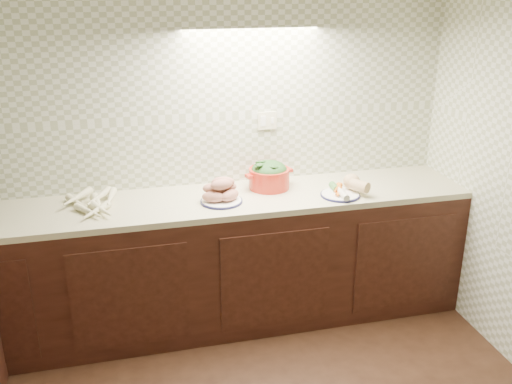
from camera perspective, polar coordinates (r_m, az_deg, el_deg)
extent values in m
cube|color=#A2A986|center=(3.78, -6.95, 6.29)|extent=(3.60, 0.05, 2.60)
cube|color=beige|center=(3.89, 1.13, 7.15)|extent=(0.13, 0.01, 0.12)
cube|color=black|center=(3.85, -5.85, -7.37)|extent=(3.60, 0.60, 0.86)
cube|color=beige|center=(3.66, -6.11, -1.15)|extent=(3.60, 0.60, 0.04)
cone|color=beige|center=(3.70, -16.89, -0.88)|extent=(0.07, 0.22, 0.06)
cone|color=beige|center=(3.54, -18.30, -2.06)|extent=(0.16, 0.24, 0.06)
cone|color=beige|center=(3.61, -15.83, -1.37)|extent=(0.13, 0.23, 0.05)
cone|color=beige|center=(3.66, -15.48, -1.04)|extent=(0.20, 0.25, 0.05)
cone|color=beige|center=(3.71, -17.14, -0.87)|extent=(0.07, 0.25, 0.06)
cone|color=beige|center=(3.64, -14.35, -0.78)|extent=(0.12, 0.24, 0.05)
cone|color=beige|center=(3.59, -16.14, -1.16)|extent=(0.07, 0.27, 0.05)
cone|color=beige|center=(3.69, -16.29, -0.59)|extent=(0.16, 0.23, 0.05)
cylinder|color=#13143E|center=(3.61, -3.47, -0.93)|extent=(0.27, 0.27, 0.01)
cylinder|color=white|center=(3.61, -3.47, -0.90)|extent=(0.25, 0.25, 0.02)
ellipsoid|color=#BB6E63|center=(3.56, -4.28, -0.49)|extent=(0.15, 0.09, 0.07)
ellipsoid|color=#BB6E63|center=(3.58, -2.63, -0.34)|extent=(0.15, 0.09, 0.07)
ellipsoid|color=#BB6E63|center=(3.63, -3.70, -0.02)|extent=(0.15, 0.09, 0.07)
ellipsoid|color=#BB6E63|center=(3.59, -4.21, 0.37)|extent=(0.15, 0.09, 0.07)
ellipsoid|color=#BB6E63|center=(3.62, -3.10, 0.56)|extent=(0.15, 0.09, 0.07)
ellipsoid|color=#BB6E63|center=(3.56, -3.47, 0.74)|extent=(0.15, 0.09, 0.07)
ellipsoid|color=#BB6E63|center=(3.59, -3.31, 1.00)|extent=(0.15, 0.09, 0.07)
cylinder|color=black|center=(3.78, -3.57, 0.40)|extent=(0.14, 0.14, 0.05)
sphere|color=maroon|center=(3.76, -3.79, 0.96)|extent=(0.07, 0.07, 0.07)
sphere|color=white|center=(3.78, -3.21, 0.92)|extent=(0.04, 0.04, 0.04)
cylinder|color=red|center=(3.82, 1.33, 1.37)|extent=(0.33, 0.33, 0.14)
cube|color=red|center=(3.74, -0.72, 1.58)|extent=(0.05, 0.06, 0.02)
cube|color=red|center=(3.88, 3.31, 2.24)|extent=(0.05, 0.06, 0.02)
ellipsoid|color=#2D6428|center=(3.80, 1.33, 2.15)|extent=(0.24, 0.24, 0.13)
cylinder|color=#13143E|center=(3.74, 8.41, -0.30)|extent=(0.26, 0.26, 0.01)
cylinder|color=white|center=(3.74, 8.41, -0.27)|extent=(0.24, 0.24, 0.02)
cone|color=orange|center=(3.75, 8.06, 0.17)|extent=(0.11, 0.13, 0.03)
cone|color=orange|center=(3.74, 7.96, 0.11)|extent=(0.08, 0.15, 0.03)
cone|color=orange|center=(3.74, 8.32, 0.11)|extent=(0.05, 0.15, 0.03)
cone|color=orange|center=(3.74, 7.91, 0.42)|extent=(0.08, 0.15, 0.03)
cone|color=orange|center=(3.73, 7.93, 0.35)|extent=(0.10, 0.14, 0.03)
cone|color=orange|center=(3.72, 7.78, 0.30)|extent=(0.08, 0.15, 0.03)
cylinder|color=silver|center=(3.68, 8.64, -0.16)|extent=(0.05, 0.17, 0.04)
cylinder|color=#366D2D|center=(3.79, 7.83, 0.51)|extent=(0.05, 0.10, 0.04)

